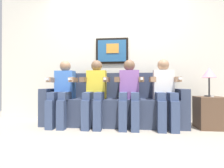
{
  "coord_description": "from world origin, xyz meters",
  "views": [
    {
      "loc": [
        0.32,
        -2.8,
        0.68
      ],
      "look_at": [
        0.0,
        0.15,
        0.7
      ],
      "focal_mm": 29.15,
      "sensor_mm": 36.0,
      "label": 1
    }
  ],
  "objects_px": {
    "side_table_right": "(210,112)",
    "person_rightmost": "(165,90)",
    "person_leftmost": "(63,90)",
    "table_lamp": "(209,74)",
    "couch": "(113,107)",
    "person_right_center": "(129,90)",
    "person_left_center": "(95,90)",
    "spare_remote_on_table": "(211,96)"
  },
  "relations": [
    {
      "from": "side_table_right",
      "to": "person_rightmost",
      "type": "bearing_deg",
      "value": -175.04
    },
    {
      "from": "person_leftmost",
      "to": "table_lamp",
      "type": "height_order",
      "value": "person_leftmost"
    },
    {
      "from": "couch",
      "to": "side_table_right",
      "type": "xyz_separation_m",
      "value": [
        1.54,
        -0.11,
        -0.06
      ]
    },
    {
      "from": "person_right_center",
      "to": "person_rightmost",
      "type": "height_order",
      "value": "same"
    },
    {
      "from": "person_rightmost",
      "to": "side_table_right",
      "type": "relative_size",
      "value": 2.22
    },
    {
      "from": "person_left_center",
      "to": "person_right_center",
      "type": "distance_m",
      "value": 0.56
    },
    {
      "from": "person_left_center",
      "to": "spare_remote_on_table",
      "type": "height_order",
      "value": "person_left_center"
    },
    {
      "from": "table_lamp",
      "to": "spare_remote_on_table",
      "type": "bearing_deg",
      "value": -88.03
    },
    {
      "from": "person_left_center",
      "to": "table_lamp",
      "type": "height_order",
      "value": "person_left_center"
    },
    {
      "from": "person_right_center",
      "to": "table_lamp",
      "type": "relative_size",
      "value": 2.41
    },
    {
      "from": "person_leftmost",
      "to": "person_left_center",
      "type": "relative_size",
      "value": 1.0
    },
    {
      "from": "person_rightmost",
      "to": "spare_remote_on_table",
      "type": "xyz_separation_m",
      "value": [
        0.7,
        0.02,
        -0.1
      ]
    },
    {
      "from": "person_right_center",
      "to": "spare_remote_on_table",
      "type": "height_order",
      "value": "person_right_center"
    },
    {
      "from": "couch",
      "to": "person_rightmost",
      "type": "relative_size",
      "value": 2.15
    },
    {
      "from": "couch",
      "to": "person_leftmost",
      "type": "bearing_deg",
      "value": -168.63
    },
    {
      "from": "person_rightmost",
      "to": "side_table_right",
      "type": "bearing_deg",
      "value": 4.96
    },
    {
      "from": "person_right_center",
      "to": "side_table_right",
      "type": "height_order",
      "value": "person_right_center"
    },
    {
      "from": "person_rightmost",
      "to": "spare_remote_on_table",
      "type": "relative_size",
      "value": 8.54
    },
    {
      "from": "person_leftmost",
      "to": "side_table_right",
      "type": "distance_m",
      "value": 2.41
    },
    {
      "from": "couch",
      "to": "table_lamp",
      "type": "xyz_separation_m",
      "value": [
        1.54,
        -0.09,
        0.55
      ]
    },
    {
      "from": "person_leftmost",
      "to": "person_rightmost",
      "type": "distance_m",
      "value": 1.68
    },
    {
      "from": "person_leftmost",
      "to": "spare_remote_on_table",
      "type": "relative_size",
      "value": 8.54
    },
    {
      "from": "couch",
      "to": "spare_remote_on_table",
      "type": "xyz_separation_m",
      "value": [
        1.54,
        -0.15,
        0.2
      ]
    },
    {
      "from": "table_lamp",
      "to": "person_left_center",
      "type": "bearing_deg",
      "value": -177.6
    },
    {
      "from": "person_leftmost",
      "to": "person_right_center",
      "type": "xyz_separation_m",
      "value": [
        1.12,
        0.0,
        -0.0
      ]
    },
    {
      "from": "side_table_right",
      "to": "table_lamp",
      "type": "xyz_separation_m",
      "value": [
        0.0,
        0.02,
        0.61
      ]
    },
    {
      "from": "side_table_right",
      "to": "table_lamp",
      "type": "relative_size",
      "value": 1.09
    },
    {
      "from": "person_leftmost",
      "to": "person_rightmost",
      "type": "bearing_deg",
      "value": 0.02
    },
    {
      "from": "side_table_right",
      "to": "spare_remote_on_table",
      "type": "xyz_separation_m",
      "value": [
        0.0,
        -0.04,
        0.26
      ]
    },
    {
      "from": "couch",
      "to": "person_rightmost",
      "type": "distance_m",
      "value": 0.91
    },
    {
      "from": "person_left_center",
      "to": "table_lamp",
      "type": "relative_size",
      "value": 2.41
    },
    {
      "from": "person_right_center",
      "to": "person_rightmost",
      "type": "distance_m",
      "value": 0.56
    },
    {
      "from": "person_rightmost",
      "to": "side_table_right",
      "type": "height_order",
      "value": "person_rightmost"
    },
    {
      "from": "couch",
      "to": "spare_remote_on_table",
      "type": "distance_m",
      "value": 1.56
    },
    {
      "from": "person_rightmost",
      "to": "table_lamp",
      "type": "height_order",
      "value": "person_rightmost"
    },
    {
      "from": "table_lamp",
      "to": "side_table_right",
      "type": "bearing_deg",
      "value": -91.05
    },
    {
      "from": "person_rightmost",
      "to": "couch",
      "type": "bearing_deg",
      "value": 168.67
    },
    {
      "from": "couch",
      "to": "person_rightmost",
      "type": "bearing_deg",
      "value": -11.33
    },
    {
      "from": "person_right_center",
      "to": "table_lamp",
      "type": "distance_m",
      "value": 1.29
    },
    {
      "from": "couch",
      "to": "table_lamp",
      "type": "distance_m",
      "value": 1.64
    },
    {
      "from": "person_rightmost",
      "to": "table_lamp",
      "type": "xyz_separation_m",
      "value": [
        0.7,
        0.08,
        0.25
      ]
    },
    {
      "from": "person_rightmost",
      "to": "spare_remote_on_table",
      "type": "bearing_deg",
      "value": 1.81
    }
  ]
}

